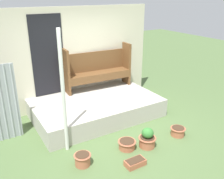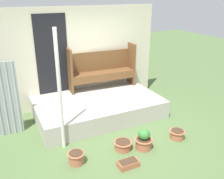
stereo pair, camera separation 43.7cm
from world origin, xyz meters
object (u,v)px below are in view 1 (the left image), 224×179
flower_pot_middle (127,144)px  flower_pot_right (147,139)px  flower_pot_left (83,159)px  support_post (63,94)px  bench (98,68)px  flower_pot_far_right (178,131)px  planter_box_rect (135,163)px

flower_pot_middle → flower_pot_right: 0.42m
flower_pot_left → support_post: bearing=95.7°
support_post → bench: size_ratio=1.29×
bench → flower_pot_right: 2.59m
support_post → flower_pot_left: (0.06, -0.60, -1.06)m
bench → flower_pot_middle: 2.54m
flower_pot_left → flower_pot_right: bearing=-6.0°
flower_pot_right → flower_pot_far_right: 0.84m
bench → planter_box_rect: (-0.74, -2.80, -0.95)m
support_post → flower_pot_middle: support_post is taller
support_post → flower_pot_far_right: bearing=-18.6°
flower_pot_middle → flower_pot_far_right: 1.23m
flower_pot_far_right → flower_pot_middle: bearing=172.4°
support_post → bench: bearing=46.7°
support_post → flower_pot_left: bearing=-84.3°
support_post → flower_pot_middle: (1.03, -0.59, -1.09)m
flower_pot_middle → flower_pot_far_right: bearing=-7.6°
bench → support_post: bearing=-130.0°
support_post → bench: 2.35m
flower_pot_left → flower_pot_far_right: 2.20m
support_post → flower_pot_right: (1.42, -0.74, -1.00)m
flower_pot_far_right → bench: bearing=104.7°
support_post → flower_pot_far_right: 2.61m
flower_pot_middle → flower_pot_far_right: size_ratio=1.12×
flower_pot_left → planter_box_rect: (0.80, -0.50, -0.06)m
support_post → planter_box_rect: bearing=-51.9°
support_post → flower_pot_left: 1.22m
bench → flower_pot_right: bench is taller
flower_pot_middle → planter_box_rect: flower_pot_middle is taller
bench → flower_pot_far_right: 2.70m
flower_pot_middle → flower_pot_far_right: flower_pot_far_right is taller
flower_pot_far_right → planter_box_rect: flower_pot_far_right is taller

